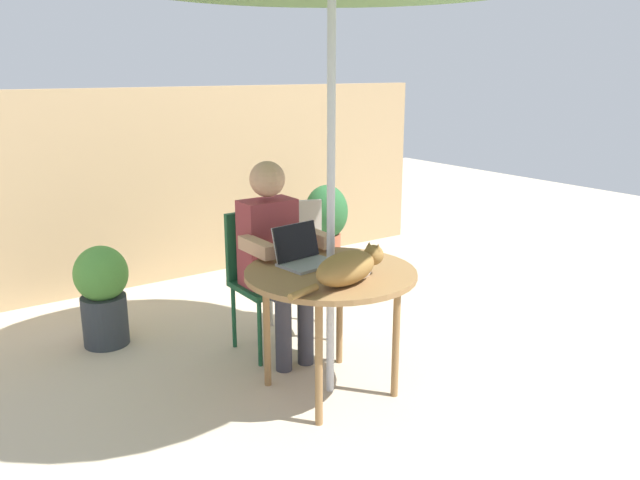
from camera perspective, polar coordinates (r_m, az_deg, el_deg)
name	(u,v)px	position (r m, az deg, el deg)	size (l,w,h in m)	color
ground_plane	(330,390)	(3.75, 0.90, -13.26)	(14.00, 14.00, 0.00)	#BCAD93
fence_back	(161,187)	(5.55, -14.06, 4.65)	(5.40, 0.08, 1.63)	tan
patio_table	(331,282)	(3.49, 0.95, -3.78)	(0.94, 0.94, 0.72)	olive
chair_occupied	(262,269)	(4.13, -5.23, -2.58)	(0.40, 0.40, 0.90)	#194C2D
chair_empty	(296,256)	(4.39, -2.14, -1.45)	(0.52, 0.52, 0.90)	#B2A899
person_seated	(274,249)	(3.95, -4.14, -0.82)	(0.48, 0.48, 1.24)	maroon
laptop	(302,252)	(3.58, -1.63, -1.12)	(0.33, 0.29, 0.21)	gray
cat	(349,267)	(3.25, 2.60, -2.47)	(0.65, 0.27, 0.17)	olive
potted_plant_near_fence	(103,292)	(4.42, -18.87, -4.45)	(0.35, 0.35, 0.68)	#33383D
potted_plant_by_chair	(326,223)	(5.61, 0.57, 1.55)	(0.38, 0.38, 0.80)	#9E5138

